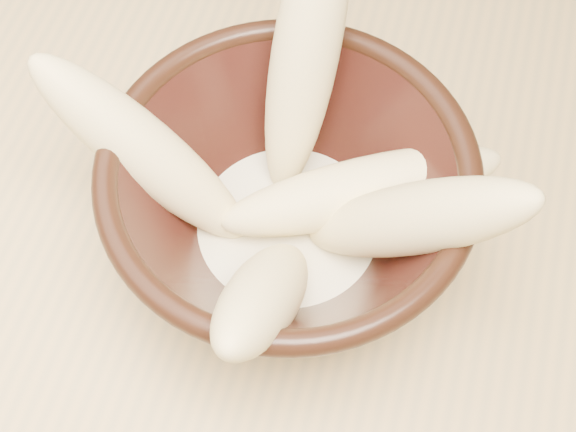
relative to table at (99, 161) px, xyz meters
name	(u,v)px	position (x,y,z in m)	size (l,w,h in m)	color
table	(99,161)	(0.00, 0.00, 0.00)	(1.20, 0.80, 0.75)	tan
bowl	(288,208)	(0.19, -0.08, 0.15)	(0.22, 0.22, 0.12)	black
milk_puddle	(288,231)	(0.19, -0.08, 0.12)	(0.12, 0.12, 0.02)	beige
banana_upright	(306,52)	(0.18, -0.01, 0.21)	(0.04, 0.04, 0.19)	#F6DB91
banana_left	(145,152)	(0.10, -0.08, 0.18)	(0.04, 0.04, 0.17)	#F6DB91
banana_right	(412,219)	(0.26, -0.09, 0.18)	(0.04, 0.04, 0.17)	#F6DB91
banana_across	(362,191)	(0.23, -0.06, 0.15)	(0.04, 0.04, 0.18)	#F6DB91
banana_front	(264,297)	(0.20, -0.15, 0.17)	(0.04, 0.04, 0.14)	#F6DB91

